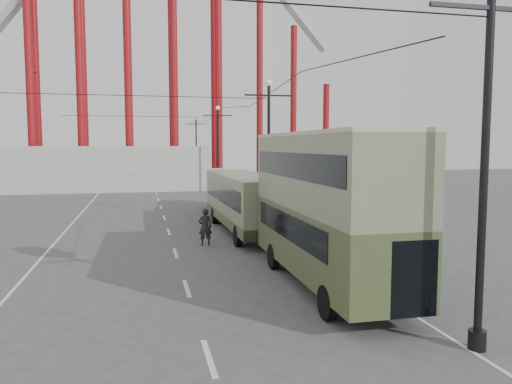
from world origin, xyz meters
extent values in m
plane|color=#474749|center=(0.00, 0.00, 0.00)|extent=(160.00, 160.00, 0.00)
cube|color=silver|center=(-1.00, 19.00, 0.01)|extent=(0.15, 82.00, 0.01)
cube|color=silver|center=(5.40, 20.00, 0.01)|extent=(0.12, 120.00, 0.01)
cube|color=silver|center=(-7.00, 20.00, 0.01)|extent=(0.12, 120.00, 0.01)
cylinder|color=black|center=(5.60, -3.00, 4.50)|extent=(0.20, 0.20, 9.00)
cylinder|color=black|center=(5.60, -3.00, 0.25)|extent=(0.44, 0.44, 0.50)
cube|color=black|center=(5.60, -3.00, 8.30)|extent=(3.20, 0.10, 0.10)
cylinder|color=black|center=(5.60, 18.00, 4.50)|extent=(0.20, 0.20, 9.00)
cylinder|color=black|center=(5.60, 18.00, 0.25)|extent=(0.44, 0.44, 0.50)
cube|color=black|center=(5.60, 18.00, 8.30)|extent=(3.20, 0.10, 0.10)
sphere|color=white|center=(5.60, 18.00, 9.10)|extent=(0.44, 0.44, 0.44)
cylinder|color=black|center=(5.60, 40.00, 4.50)|extent=(0.20, 0.20, 9.00)
cylinder|color=black|center=(5.60, 40.00, 0.25)|extent=(0.44, 0.44, 0.50)
cube|color=black|center=(5.60, 40.00, 8.30)|extent=(3.20, 0.10, 0.10)
sphere|color=white|center=(5.60, 40.00, 9.10)|extent=(0.44, 0.44, 0.44)
cylinder|color=black|center=(5.60, 62.00, 4.50)|extent=(0.20, 0.20, 9.00)
cylinder|color=black|center=(5.60, 62.00, 0.25)|extent=(0.44, 0.44, 0.50)
cube|color=black|center=(5.60, 62.00, 8.30)|extent=(3.20, 0.10, 0.10)
sphere|color=white|center=(5.60, 62.00, 9.10)|extent=(0.44, 0.44, 0.44)
cylinder|color=maroon|center=(-16.00, 55.00, 13.50)|extent=(1.00, 1.00, 27.00)
cylinder|color=maroon|center=(-16.00, 59.00, 13.50)|extent=(1.00, 1.00, 27.00)
cylinder|color=maroon|center=(-10.00, 55.00, 18.00)|extent=(1.00, 1.00, 36.00)
cylinder|color=maroon|center=(-10.00, 59.00, 18.00)|extent=(1.00, 1.00, 36.00)
cylinder|color=maroon|center=(-4.00, 55.00, 22.50)|extent=(1.00, 1.00, 45.00)
cylinder|color=maroon|center=(-4.00, 59.00, 22.50)|extent=(1.00, 1.00, 45.00)
cylinder|color=maroon|center=(14.00, 56.00, 15.00)|extent=(0.90, 0.90, 30.00)
cylinder|color=maroon|center=(19.00, 56.00, 11.00)|extent=(0.90, 0.90, 22.00)
cylinder|color=maroon|center=(24.00, 56.00, 7.00)|extent=(0.90, 0.90, 14.00)
cube|color=#A3A3A8|center=(19.00, 56.00, 24.00)|extent=(9.89, 2.00, 10.87)
cube|color=#ACADA7|center=(-6.00, 47.00, 2.50)|extent=(22.00, 10.00, 5.00)
cube|color=#3E4A27|center=(3.91, 3.16, 1.71)|extent=(2.62, 10.35, 2.28)
cube|color=black|center=(3.91, 3.16, 2.17)|extent=(2.66, 8.28, 0.93)
cube|color=#6D7A59|center=(3.91, 3.16, 3.00)|extent=(2.64, 10.35, 0.31)
cube|color=#6D7A59|center=(3.91, 3.16, 4.29)|extent=(2.62, 10.35, 2.28)
cube|color=black|center=(3.91, 3.16, 4.40)|extent=(2.66, 9.73, 0.88)
cube|color=#C2B39C|center=(3.91, 3.16, 5.49)|extent=(2.64, 10.35, 0.12)
cylinder|color=black|center=(2.75, 6.06, 0.52)|extent=(0.29, 1.04, 1.03)
cylinder|color=black|center=(5.09, 6.05, 0.52)|extent=(0.29, 1.04, 1.03)
cylinder|color=black|center=(2.73, -0.15, 0.52)|extent=(0.29, 1.04, 1.03)
cylinder|color=black|center=(5.07, -0.16, 0.52)|extent=(0.29, 1.04, 1.03)
cube|color=#6D7A59|center=(3.36, 14.94, 1.90)|extent=(2.87, 11.99, 2.61)
cube|color=black|center=(3.36, 14.94, 2.34)|extent=(2.90, 10.69, 1.03)
cube|color=#3E4A27|center=(3.36, 14.94, 0.87)|extent=(2.90, 11.99, 0.54)
cube|color=#6D7A59|center=(3.36, 14.94, 3.29)|extent=(2.89, 11.99, 0.17)
cylinder|color=black|center=(2.09, 18.30, 0.54)|extent=(0.32, 1.09, 1.09)
cylinder|color=black|center=(4.55, 18.33, 0.54)|extent=(0.32, 1.09, 1.09)
cylinder|color=black|center=(2.18, 11.12, 0.54)|extent=(0.32, 1.09, 1.09)
cylinder|color=black|center=(4.64, 11.16, 0.54)|extent=(0.32, 1.09, 1.09)
cube|color=#C2B39C|center=(3.95, 23.29, 1.78)|extent=(3.43, 10.36, 2.44)
cube|color=black|center=(3.95, 23.29, 2.19)|extent=(3.36, 9.15, 0.97)
cube|color=#3E4A27|center=(3.95, 23.29, 0.81)|extent=(3.46, 10.37, 0.51)
cube|color=#C2B39C|center=(3.95, 23.29, 3.08)|extent=(3.45, 10.37, 0.16)
cylinder|color=black|center=(3.04, 26.03, 0.51)|extent=(0.37, 1.04, 1.02)
cylinder|color=black|center=(5.33, 25.83, 0.51)|extent=(0.37, 1.04, 1.02)
cylinder|color=black|center=(2.54, 20.35, 0.51)|extent=(0.37, 1.04, 1.02)
cylinder|color=black|center=(4.83, 20.15, 0.51)|extent=(0.37, 1.04, 1.02)
imported|color=black|center=(0.61, 11.61, 0.95)|extent=(0.70, 0.47, 1.89)
camera|label=1|loc=(-2.48, -13.50, 5.09)|focal=35.00mm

